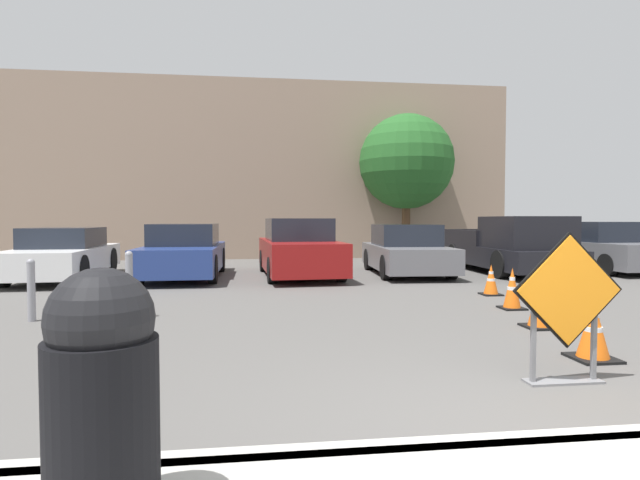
{
  "coord_description": "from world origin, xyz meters",
  "views": [
    {
      "loc": [
        -1.87,
        -2.91,
        1.52
      ],
      "look_at": [
        0.23,
        13.73,
        0.83
      ],
      "focal_mm": 28.0,
      "sensor_mm": 36.0,
      "label": 1
    }
  ],
  "objects": [
    {
      "name": "ground_plane",
      "position": [
        0.0,
        10.0,
        0.0
      ],
      "size": [
        96.0,
        96.0,
        0.0
      ],
      "primitive_type": "plane",
      "color": "#565451"
    },
    {
      "name": "curb_lip",
      "position": [
        0.0,
        0.0,
        0.07
      ],
      "size": [
        29.14,
        0.2,
        0.14
      ],
      "color": "#ADAAA3",
      "rests_on": "ground_plane"
    },
    {
      "name": "road_closed_sign",
      "position": [
        0.95,
        1.32,
        0.75
      ],
      "size": [
        1.07,
        0.2,
        1.41
      ],
      "color": "black",
      "rests_on": "ground_plane"
    },
    {
      "name": "traffic_cone_nearest",
      "position": [
        1.73,
        2.02,
        0.32
      ],
      "size": [
        0.45,
        0.45,
        0.66
      ],
      "color": "black",
      "rests_on": "ground_plane"
    },
    {
      "name": "traffic_cone_second",
      "position": [
        2.06,
        3.59,
        0.34
      ],
      "size": [
        0.43,
        0.43,
        0.7
      ],
      "color": "black",
      "rests_on": "ground_plane"
    },
    {
      "name": "traffic_cone_third",
      "position": [
        2.42,
        5.02,
        0.34
      ],
      "size": [
        0.39,
        0.39,
        0.7
      ],
      "color": "black",
      "rests_on": "ground_plane"
    },
    {
      "name": "traffic_cone_fourth",
      "position": [
        2.79,
        6.55,
        0.3
      ],
      "size": [
        0.38,
        0.38,
        0.61
      ],
      "color": "black",
      "rests_on": "ground_plane"
    },
    {
      "name": "parked_car_nearest",
      "position": [
        -6.77,
        10.47,
        0.62
      ],
      "size": [
        2.0,
        4.66,
        1.31
      ],
      "rotation": [
        0.0,
        0.0,
        3.19
      ],
      "color": "white",
      "rests_on": "ground_plane"
    },
    {
      "name": "parked_car_second",
      "position": [
        -3.77,
        10.46,
        0.66
      ],
      "size": [
        1.9,
        4.48,
        1.4
      ],
      "rotation": [
        0.0,
        0.0,
        3.14
      ],
      "color": "navy",
      "rests_on": "ground_plane"
    },
    {
      "name": "parked_car_third",
      "position": [
        -0.77,
        10.39,
        0.71
      ],
      "size": [
        2.09,
        4.6,
        1.55
      ],
      "rotation": [
        0.0,
        0.0,
        3.2
      ],
      "color": "maroon",
      "rests_on": "ground_plane"
    },
    {
      "name": "parked_car_fourth",
      "position": [
        2.24,
        10.5,
        0.64
      ],
      "size": [
        2.05,
        4.23,
        1.38
      ],
      "rotation": [
        0.0,
        0.0,
        3.09
      ],
      "color": "slate",
      "rests_on": "ground_plane"
    },
    {
      "name": "pickup_truck",
      "position": [
        5.23,
        10.36,
        0.72
      ],
      "size": [
        2.08,
        5.31,
        1.6
      ],
      "rotation": [
        0.0,
        0.0,
        3.12
      ],
      "color": "black",
      "rests_on": "ground_plane"
    },
    {
      "name": "parked_car_fifth",
      "position": [
        8.24,
        10.62,
        0.66
      ],
      "size": [
        2.01,
        4.08,
        1.45
      ],
      "rotation": [
        0.0,
        0.0,
        3.18
      ],
      "color": "slate",
      "rests_on": "ground_plane"
    },
    {
      "name": "trash_bin",
      "position": [
        -2.57,
        -0.58,
        0.73
      ],
      "size": [
        0.5,
        0.5,
        1.16
      ],
      "color": "black",
      "rests_on": "sidewalk_strip"
    },
    {
      "name": "bollard_nearest",
      "position": [
        -3.81,
        4.95,
        0.55
      ],
      "size": [
        0.12,
        0.12,
        1.04
      ],
      "color": "gray",
      "rests_on": "ground_plane"
    },
    {
      "name": "bollard_second",
      "position": [
        -5.21,
        4.95,
        0.5
      ],
      "size": [
        0.12,
        0.12,
        0.94
      ],
      "color": "gray",
      "rests_on": "ground_plane"
    },
    {
      "name": "building_facade_backdrop",
      "position": [
        -1.91,
        18.86,
        3.45
      ],
      "size": [
        20.16,
        5.0,
        6.9
      ],
      "color": "gray",
      "rests_on": "ground_plane"
    },
    {
      "name": "street_tree_behind_lot",
      "position": [
        3.8,
        15.65,
        3.71
      ],
      "size": [
        3.61,
        3.61,
        5.53
      ],
      "color": "#513823",
      "rests_on": "ground_plane"
    }
  ]
}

